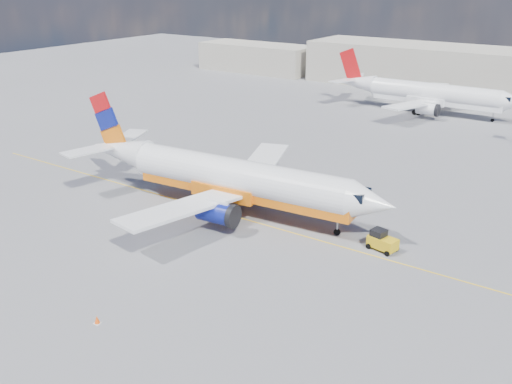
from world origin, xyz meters
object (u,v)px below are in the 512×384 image
Objects in this scene: main_jet at (229,178)px; traffic_cone at (97,320)px; second_jet at (428,94)px; gse_tug at (382,241)px.

main_jet is 57.28× the size of traffic_cone.
gse_tug is (13.15, -49.25, -2.30)m from second_jet.
second_jet is at bearing 116.79° from gse_tug.
second_jet is 51.03m from gse_tug.
main_jet is at bearing 101.80° from traffic_cone.
second_jet is 69.72m from traffic_cone.
gse_tug is 23.18m from traffic_cone.
gse_tug is (15.20, 0.50, -2.55)m from main_jet.
traffic_cone is (2.09, -69.63, -2.82)m from second_jet.
traffic_cone is (-11.05, -20.37, -0.52)m from gse_tug.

